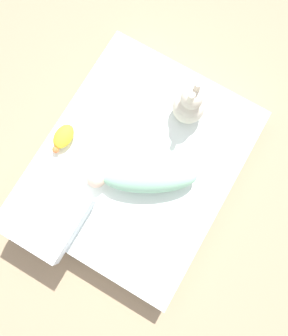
{
  "coord_description": "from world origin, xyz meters",
  "views": [
    {
      "loc": [
        0.3,
        0.21,
        1.93
      ],
      "look_at": [
        0.03,
        0.05,
        0.24
      ],
      "focal_mm": 35.0,
      "sensor_mm": 36.0,
      "label": 1
    }
  ],
  "objects_px": {
    "swaddled_baby": "(145,177)",
    "bunny_plush": "(189,105)",
    "turtle_plush": "(63,137)",
    "pillow": "(45,214)"
  },
  "relations": [
    {
      "from": "turtle_plush",
      "to": "pillow",
      "type": "bearing_deg",
      "value": 20.2
    },
    {
      "from": "pillow",
      "to": "swaddled_baby",
      "type": "bearing_deg",
      "value": 140.4
    },
    {
      "from": "swaddled_baby",
      "to": "turtle_plush",
      "type": "height_order",
      "value": "swaddled_baby"
    },
    {
      "from": "swaddled_baby",
      "to": "bunny_plush",
      "type": "xyz_separation_m",
      "value": [
        -0.44,
        0.01,
        0.04
      ]
    },
    {
      "from": "swaddled_baby",
      "to": "bunny_plush",
      "type": "height_order",
      "value": "bunny_plush"
    },
    {
      "from": "turtle_plush",
      "to": "bunny_plush",
      "type": "bearing_deg",
      "value": 132.73
    },
    {
      "from": "turtle_plush",
      "to": "swaddled_baby",
      "type": "bearing_deg",
      "value": 93.33
    },
    {
      "from": "pillow",
      "to": "turtle_plush",
      "type": "relative_size",
      "value": 2.15
    },
    {
      "from": "swaddled_baby",
      "to": "turtle_plush",
      "type": "xyz_separation_m",
      "value": [
        0.03,
        -0.49,
        -0.03
      ]
    },
    {
      "from": "pillow",
      "to": "bunny_plush",
      "type": "bearing_deg",
      "value": 157.17
    }
  ]
}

